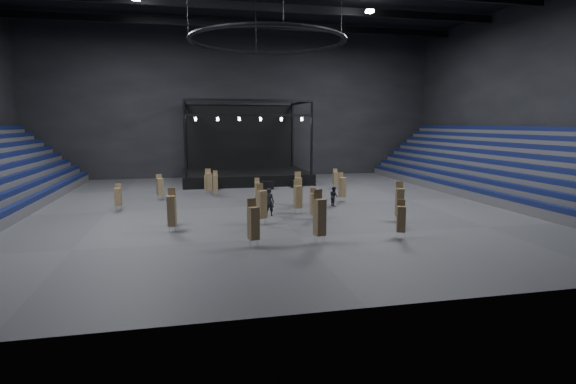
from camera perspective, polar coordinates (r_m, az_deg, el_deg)
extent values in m
plane|color=#414143|center=(36.79, -2.47, -1.75)|extent=(50.00, 50.00, 0.00)
cube|color=black|center=(57.02, -6.24, 11.03)|extent=(50.00, 0.20, 18.00)
cube|color=black|center=(16.05, 10.90, 16.78)|extent=(50.00, 0.20, 18.00)
cube|color=black|center=(47.41, 29.32, 10.44)|extent=(0.20, 42.00, 18.00)
cube|color=black|center=(38.03, -30.47, -1.17)|extent=(0.59, 40.00, 0.40)
cube|color=black|center=(38.21, -31.84, -0.10)|extent=(0.59, 40.00, 0.40)
cube|color=#4A4A4C|center=(45.51, 25.12, -0.07)|extent=(7.20, 40.00, 0.75)
cube|color=black|center=(43.52, 21.73, 0.54)|extent=(0.59, 40.00, 0.40)
cube|color=#4A4A4C|center=(45.74, 25.60, 0.42)|extent=(6.30, 40.00, 1.50)
cube|color=black|center=(43.94, 22.76, 1.54)|extent=(0.59, 40.00, 0.40)
cube|color=#4A4A4C|center=(45.97, 26.07, 0.89)|extent=(5.40, 40.00, 2.25)
cube|color=black|center=(44.38, 23.77, 2.52)|extent=(0.59, 40.00, 0.40)
cube|color=#4A4A4C|center=(46.20, 26.54, 1.37)|extent=(4.50, 40.00, 3.00)
cube|color=black|center=(44.85, 24.76, 3.48)|extent=(0.59, 40.00, 0.40)
cube|color=#4A4A4C|center=(46.45, 27.00, 1.84)|extent=(3.60, 40.00, 3.75)
cube|color=black|center=(45.35, 25.73, 4.41)|extent=(0.59, 40.00, 0.40)
cube|color=#4A4A4C|center=(46.69, 27.46, 2.30)|extent=(2.70, 40.00, 4.50)
cube|color=black|center=(45.87, 26.68, 5.33)|extent=(0.59, 40.00, 0.40)
cube|color=#4A4A4C|center=(46.95, 27.92, 2.76)|extent=(1.80, 40.00, 5.25)
cube|color=black|center=(46.41, 27.61, 6.22)|extent=(0.59, 40.00, 0.40)
cube|color=#4A4A4C|center=(47.21, 28.37, 3.21)|extent=(0.90, 40.00, 6.00)
cube|color=black|center=(46.98, 28.53, 7.09)|extent=(0.59, 40.00, 0.40)
cube|color=black|center=(51.88, -5.43, 1.97)|extent=(14.00, 10.00, 1.20)
cube|color=black|center=(56.30, -6.09, 7.19)|extent=(13.30, 0.30, 8.00)
cylinder|color=black|center=(46.57, -12.95, 6.57)|extent=(0.24, 0.24, 7.80)
cylinder|color=black|center=(55.77, -12.87, 6.90)|extent=(0.24, 0.24, 7.80)
cylinder|color=black|center=(48.29, 3.02, 6.85)|extent=(0.24, 0.24, 7.80)
cylinder|color=black|center=(57.21, 0.57, 7.16)|extent=(0.24, 0.24, 7.80)
cube|color=black|center=(47.00, -4.88, 11.53)|extent=(13.40, 0.25, 0.25)
cube|color=black|center=(56.13, -6.13, 11.06)|extent=(13.40, 0.25, 0.25)
cube|color=black|center=(46.96, -4.86, 9.71)|extent=(13.40, 0.20, 0.20)
cylinder|color=white|center=(46.55, -11.66, 9.07)|extent=(0.24, 0.24, 0.35)
cylinder|color=white|center=(46.63, -8.92, 9.15)|extent=(0.24, 0.24, 0.35)
cylinder|color=white|center=(46.82, -6.20, 9.20)|extent=(0.24, 0.24, 0.35)
cylinder|color=white|center=(47.11, -3.51, 9.23)|extent=(0.24, 0.24, 0.35)
cylinder|color=white|center=(47.50, -0.85, 9.24)|extent=(0.24, 0.24, 0.35)
cylinder|color=white|center=(47.99, 1.76, 9.23)|extent=(0.24, 0.24, 0.35)
torus|color=black|center=(36.71, -2.61, 18.62)|extent=(12.30, 12.30, 0.30)
cylinder|color=black|center=(38.67, 6.84, 21.85)|extent=(0.04, 0.04, 5.00)
cylinder|color=black|center=(43.00, -4.09, 20.54)|extent=(0.04, 0.04, 5.00)
cylinder|color=black|center=(36.70, -12.68, 22.42)|extent=(0.04, 0.04, 5.00)
cube|color=black|center=(44.34, -4.31, 22.43)|extent=(49.00, 0.35, 0.70)
cube|color=black|center=(52.08, -5.64, 20.35)|extent=(49.00, 0.35, 0.70)
cube|color=white|center=(43.94, 10.33, 21.64)|extent=(0.60, 0.60, 0.25)
cube|color=black|center=(46.02, -9.56, 0.78)|extent=(1.33, 0.87, 0.82)
cube|color=black|center=(45.87, -2.63, 0.87)|extent=(1.37, 1.04, 0.82)
cube|color=black|center=(47.11, 1.13, 1.07)|extent=(1.32, 0.92, 0.80)
cylinder|color=silver|center=(36.97, -21.02, -1.97)|extent=(0.03, 0.03, 0.39)
cylinder|color=silver|center=(37.33, -20.94, -1.87)|extent=(0.03, 0.03, 0.39)
cylinder|color=silver|center=(36.92, -20.45, -1.96)|extent=(0.03, 0.03, 0.39)
cylinder|color=silver|center=(37.28, -20.37, -1.85)|extent=(0.03, 0.03, 0.39)
cube|color=tan|center=(36.98, -20.77, -0.57)|extent=(0.51, 0.51, 1.36)
cube|color=tan|center=(37.08, -20.75, 0.44)|extent=(0.46, 0.10, 0.75)
cylinder|color=silver|center=(40.97, -16.20, -0.70)|extent=(0.03, 0.03, 0.43)
cylinder|color=silver|center=(41.38, -16.16, -0.61)|extent=(0.03, 0.03, 0.43)
cylinder|color=silver|center=(40.94, -15.62, -0.68)|extent=(0.03, 0.03, 0.43)
cylinder|color=silver|center=(41.35, -15.59, -0.59)|extent=(0.03, 0.03, 0.43)
cube|color=tan|center=(41.02, -15.95, 0.66)|extent=(0.66, 0.66, 1.47)
cube|color=tan|center=(41.14, -16.07, 1.64)|extent=(0.49, 0.23, 0.81)
cylinder|color=silver|center=(33.29, 1.01, -2.49)|extent=(0.03, 0.03, 0.44)
cylinder|color=silver|center=(33.68, 0.84, -2.35)|extent=(0.03, 0.03, 0.44)
cylinder|color=silver|center=(33.38, 1.70, -2.46)|extent=(0.03, 0.03, 0.44)
cylinder|color=silver|center=(33.78, 1.53, -2.32)|extent=(0.03, 0.03, 0.44)
cube|color=tan|center=(33.34, 1.27, -0.62)|extent=(0.59, 0.59, 1.68)
cube|color=tan|center=(33.42, 1.14, 0.76)|extent=(0.50, 0.14, 0.92)
cylinder|color=silver|center=(41.40, -9.39, -0.43)|extent=(0.03, 0.03, 0.36)
cylinder|color=silver|center=(41.74, -9.41, -0.35)|extent=(0.03, 0.03, 0.36)
cylinder|color=silver|center=(41.42, -8.92, -0.41)|extent=(0.03, 0.03, 0.36)
cylinder|color=silver|center=(41.75, -8.95, -0.34)|extent=(0.03, 0.03, 0.36)
cube|color=tan|center=(41.43, -9.20, 0.99)|extent=(0.46, 0.46, 1.66)
cube|color=tan|center=(41.51, -9.22, 2.09)|extent=(0.41, 0.09, 0.91)
cylinder|color=silver|center=(36.46, 1.06, -1.49)|extent=(0.03, 0.03, 0.43)
cylinder|color=silver|center=(36.86, 0.91, -1.38)|extent=(0.03, 0.03, 0.43)
cylinder|color=silver|center=(36.56, 1.69, -1.47)|extent=(0.03, 0.03, 0.43)
cylinder|color=silver|center=(36.95, 1.53, -1.36)|extent=(0.03, 0.03, 0.43)
cube|color=tan|center=(36.52, 1.31, 0.37)|extent=(0.54, 0.54, 1.89)
cube|color=tan|center=(36.61, 1.24, 1.80)|extent=(0.50, 0.09, 1.04)
cylinder|color=silver|center=(46.24, 5.90, 0.62)|extent=(0.03, 0.03, 0.39)
cylinder|color=silver|center=(46.58, 5.76, 0.69)|extent=(0.03, 0.03, 0.39)
cylinder|color=silver|center=(46.35, 6.33, 0.64)|extent=(0.03, 0.03, 0.39)
cylinder|color=silver|center=(46.70, 6.19, 0.70)|extent=(0.03, 0.03, 0.39)
cube|color=tan|center=(46.35, 6.06, 1.72)|extent=(0.49, 0.49, 1.35)
cube|color=tan|center=(46.47, 6.01, 2.52)|extent=(0.45, 0.08, 0.74)
cylinder|color=silver|center=(29.82, -3.69, -3.83)|extent=(0.03, 0.03, 0.44)
cylinder|color=silver|center=(30.22, -3.81, -3.66)|extent=(0.03, 0.03, 0.44)
cylinder|color=silver|center=(29.88, -2.89, -3.79)|extent=(0.03, 0.03, 0.44)
cylinder|color=silver|center=(30.29, -3.02, -3.62)|extent=(0.03, 0.03, 0.44)
cube|color=tan|center=(29.82, -3.37, -1.57)|extent=(0.70, 0.70, 1.85)
cube|color=tan|center=(29.86, -3.62, 0.14)|extent=(0.49, 0.27, 1.02)
cylinder|color=silver|center=(31.36, 3.10, -3.25)|extent=(0.03, 0.03, 0.39)
cylinder|color=silver|center=(31.70, 2.92, -3.11)|extent=(0.03, 0.03, 0.39)
cylinder|color=silver|center=(31.45, 3.74, -3.22)|extent=(0.03, 0.03, 0.39)
cylinder|color=silver|center=(31.80, 3.56, -3.08)|extent=(0.03, 0.03, 0.39)
cube|color=tan|center=(31.40, 3.35, -1.50)|extent=(0.52, 0.52, 1.48)
cube|color=tan|center=(31.46, 3.22, -0.20)|extent=(0.45, 0.12, 0.82)
cylinder|color=silver|center=(27.03, 13.90, -5.44)|extent=(0.03, 0.03, 0.40)
cylinder|color=silver|center=(27.36, 13.54, -5.25)|extent=(0.03, 0.03, 0.40)
cylinder|color=silver|center=(27.20, 14.62, -5.38)|extent=(0.03, 0.03, 0.40)
cylinder|color=silver|center=(27.53, 14.26, -5.20)|extent=(0.03, 0.03, 0.40)
cube|color=tan|center=(27.06, 14.16, -3.34)|extent=(0.61, 0.61, 1.53)
cube|color=tan|center=(27.12, 14.16, -1.78)|extent=(0.46, 0.20, 0.84)
cylinder|color=silver|center=(38.15, -4.13, -1.12)|extent=(0.03, 0.03, 0.35)
cylinder|color=silver|center=(38.48, -4.21, -1.03)|extent=(0.03, 0.03, 0.35)
cylinder|color=silver|center=(38.20, -3.64, -1.10)|extent=(0.03, 0.03, 0.35)
cylinder|color=silver|center=(38.53, -3.72, -1.02)|extent=(0.03, 0.03, 0.35)
cube|color=tan|center=(38.20, -3.94, 0.23)|extent=(0.46, 0.46, 1.41)
cube|color=tan|center=(38.28, -3.96, 1.24)|extent=(0.41, 0.09, 0.77)
cylinder|color=silver|center=(24.51, -4.79, -6.64)|extent=(0.03, 0.03, 0.43)
cylinder|color=silver|center=(24.91, -4.92, -6.39)|extent=(0.03, 0.03, 0.43)
cylinder|color=silver|center=(24.57, -3.83, -6.59)|extent=(0.03, 0.03, 0.43)
cylinder|color=silver|center=(24.96, -3.97, -6.35)|extent=(0.03, 0.03, 0.43)
cube|color=tan|center=(24.47, -4.41, -3.97)|extent=(0.65, 0.65, 1.80)
cube|color=tan|center=(24.49, -4.65, -1.93)|extent=(0.49, 0.21, 0.99)
cylinder|color=silver|center=(30.35, -14.78, -3.93)|extent=(0.03, 0.03, 0.39)
cylinder|color=silver|center=(30.71, -14.75, -3.78)|extent=(0.03, 0.03, 0.39)
cylinder|color=silver|center=(30.33, -14.07, -3.91)|extent=(0.03, 0.03, 0.39)
cylinder|color=silver|center=(30.70, -14.05, -3.76)|extent=(0.03, 0.03, 0.39)
cube|color=tan|center=(30.33, -14.49, -2.04)|extent=(0.53, 0.53, 1.56)
cube|color=tan|center=(30.39, -14.48, -0.62)|extent=(0.46, 0.11, 0.86)
cylinder|color=silver|center=(38.78, 6.70, -0.95)|extent=(0.03, 0.03, 0.41)
cylinder|color=silver|center=(39.14, 6.51, -0.86)|extent=(0.03, 0.03, 0.41)
cylinder|color=silver|center=(38.91, 7.23, -0.93)|extent=(0.03, 0.03, 0.41)
cylinder|color=silver|center=(39.27, 7.05, -0.84)|extent=(0.03, 0.03, 0.41)
cube|color=tan|center=(38.86, 6.90, 0.62)|extent=(0.64, 0.64, 1.68)
cube|color=tan|center=(38.91, 6.72, 1.80)|extent=(0.45, 0.24, 0.92)
cylinder|color=silver|center=(31.47, 13.74, -3.42)|extent=(0.03, 0.03, 0.41)
cylinder|color=silver|center=(31.81, 13.43, -3.28)|extent=(0.03, 0.03, 0.41)
cylinder|color=silver|center=(31.64, 14.39, -3.38)|extent=(0.03, 0.03, 0.41)
cylinder|color=silver|center=(31.98, 14.07, -3.24)|extent=(0.03, 0.03, 0.41)
cube|color=tan|center=(31.51, 13.98, -1.28)|extent=(0.59, 0.59, 1.89)
cube|color=tan|center=(31.57, 13.95, 0.39)|extent=(0.48, 0.16, 1.04)
cylinder|color=silver|center=(25.23, 3.68, -6.15)|extent=(0.03, 0.03, 0.46)
cylinder|color=silver|center=(25.64, 3.41, -5.90)|extent=(0.03, 0.03, 0.46)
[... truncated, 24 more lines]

